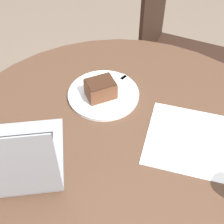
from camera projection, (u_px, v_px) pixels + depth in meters
The scene contains 7 objects.
dining_table at pixel (121, 172), 1.02m from camera, with size 1.16×1.16×0.75m.
chair at pixel (172, 51), 1.72m from camera, with size 0.59×0.59×0.96m.
paper_document at pixel (199, 142), 0.95m from camera, with size 0.40×0.38×0.00m.
plate at pixel (104, 94), 1.09m from camera, with size 0.25×0.25×0.01m.
cake_slice at pixel (101, 89), 1.05m from camera, with size 0.11×0.09×0.06m.
fork at pixel (113, 85), 1.11m from camera, with size 0.15×0.11×0.00m.
laptop at pixel (1, 161), 0.85m from camera, with size 0.35×0.28×0.25m.
Camera 1 is at (-0.14, -0.54, 1.51)m, focal length 50.00 mm.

